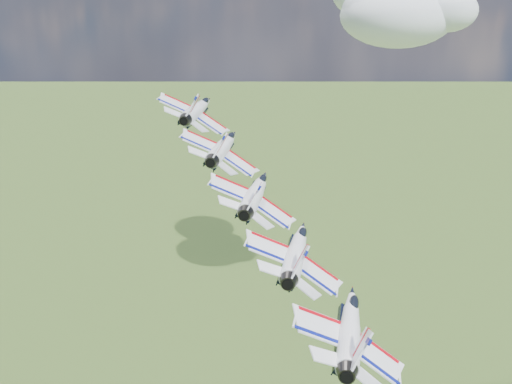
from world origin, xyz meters
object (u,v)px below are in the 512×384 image
(jet_3, at_px, (297,250))
(jet_4, at_px, (350,326))
(jet_0, at_px, (198,109))
(jet_1, at_px, (224,146))
(jet_2, at_px, (256,192))

(jet_3, bearing_deg, jet_4, -58.16)
(jet_0, distance_m, jet_1, 10.99)
(jet_2, xyz_separation_m, jet_3, (7.01, -8.09, -2.51))
(jet_1, distance_m, jet_3, 21.99)
(jet_2, bearing_deg, jet_0, 121.84)
(jet_4, bearing_deg, jet_2, 121.84)
(jet_0, xyz_separation_m, jet_3, (21.03, -24.27, -7.53))
(jet_4, bearing_deg, jet_1, 121.84)
(jet_3, relative_size, jet_4, 1.00)
(jet_0, height_order, jet_2, jet_0)
(jet_3, bearing_deg, jet_2, 121.84)
(jet_2, bearing_deg, jet_3, -58.16)
(jet_0, bearing_deg, jet_1, -58.16)
(jet_1, bearing_deg, jet_2, -58.16)
(jet_1, height_order, jet_2, jet_1)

